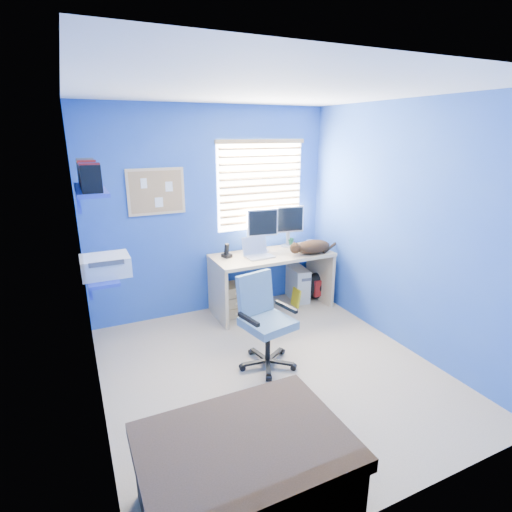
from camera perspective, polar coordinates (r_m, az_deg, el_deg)
name	(u,v)px	position (r m, az deg, el deg)	size (l,w,h in m)	color
floor	(271,371)	(3.98, 2.10, -16.05)	(3.00, 3.20, 0.00)	tan
ceiling	(274,90)	(3.34, 2.60, 22.63)	(3.00, 3.20, 0.00)	white
wall_back	(212,213)	(4.89, -6.36, 6.14)	(3.00, 0.01, 2.50)	blue
wall_front	(414,321)	(2.25, 21.59, -8.63)	(3.00, 0.01, 2.50)	blue
wall_left	(86,270)	(3.10, -23.17, -1.79)	(0.01, 3.20, 2.50)	blue
wall_right	(403,228)	(4.34, 20.25, 3.73)	(0.01, 3.20, 2.50)	blue
desk	(272,282)	(5.08, 2.26, -3.69)	(1.50, 0.65, 0.74)	#DAB883
laptop	(259,248)	(4.80, 0.46, 1.10)	(0.33, 0.26, 0.22)	silver
monitor_left	(262,230)	(5.02, 0.85, 3.71)	(0.40, 0.12, 0.54)	silver
monitor_right	(288,227)	(5.23, 4.61, 4.21)	(0.40, 0.12, 0.54)	silver
phone	(227,250)	(4.82, -4.22, 0.81)	(0.09, 0.11, 0.17)	black
mug	(290,242)	(5.31, 4.86, 1.97)	(0.10, 0.09, 0.10)	#175A3A
cd_spindle	(311,243)	(5.36, 7.88, 1.84)	(0.13, 0.13, 0.07)	silver
cat	(313,247)	(5.00, 8.10, 1.31)	(0.47, 0.25, 0.17)	black
tower_pc	(298,283)	(5.45, 5.96, -3.92)	(0.19, 0.44, 0.45)	beige
drawer_boxes	(235,299)	(4.99, -3.08, -6.17)	(0.35, 0.28, 0.41)	tan
yellow_book	(296,298)	(5.26, 5.73, -5.94)	(0.03, 0.17, 0.24)	yellow
backpack	(316,286)	(5.51, 8.55, -4.22)	(0.32, 0.24, 0.37)	black
bed_corner	(245,478)	(2.65, -1.59, -29.17)	(1.13, 0.80, 0.54)	#513727
office_chair	(265,333)	(3.92, 1.27, -10.89)	(0.62, 0.62, 0.90)	black
window_blinds	(261,185)	(5.06, 0.72, 10.05)	(1.15, 0.05, 1.10)	white
corkboard	(156,192)	(4.66, -14.07, 8.91)	(0.64, 0.02, 0.52)	#DAB883
wall_shelves	(96,222)	(3.78, -21.85, 4.54)	(0.42, 0.90, 1.05)	#253ABC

